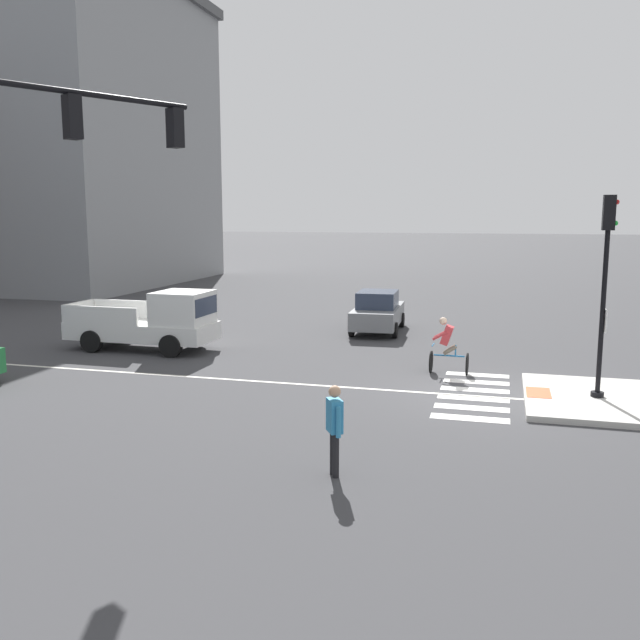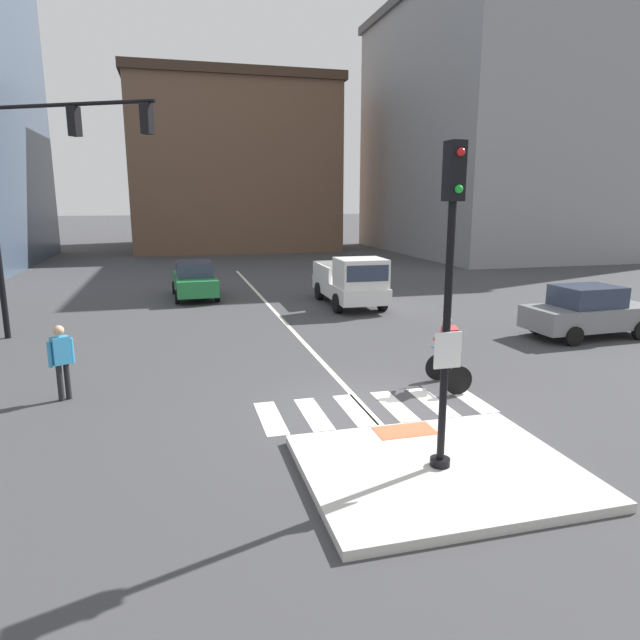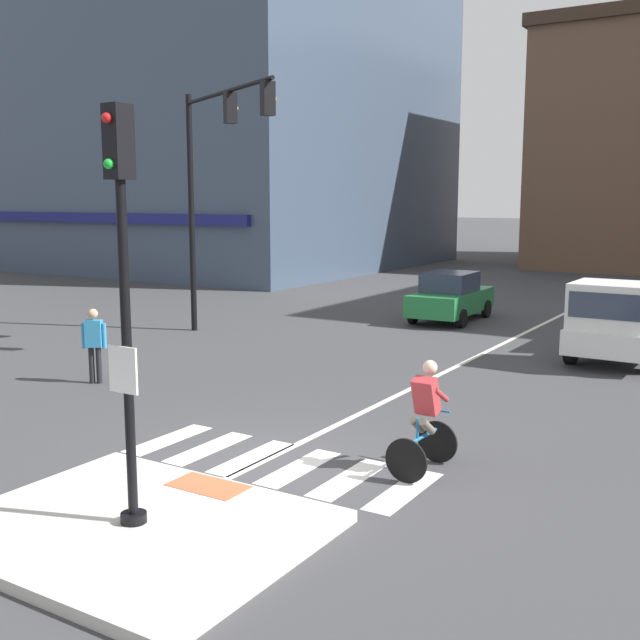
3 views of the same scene
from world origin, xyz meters
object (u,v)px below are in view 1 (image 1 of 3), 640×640
Objects in this scene: signal_pole at (605,278)px; pedestrian_at_curb_left at (335,423)px; car_grey_cross_right at (378,312)px; cyclist at (447,345)px; pickup_truck_white_eastbound_far at (154,322)px; traffic_light_mast at (1,197)px.

signal_pole reaches higher than pedestrian_at_curb_left.
signal_pole is 2.97× the size of pedestrian_at_curb_left.
pedestrian_at_curb_left is at bearing 140.90° from signal_pole.
car_grey_cross_right is 7.36m from cyclist.
pickup_truck_white_eastbound_far is at bearing 77.72° from signal_pole.
signal_pole is at bearing -39.10° from pedestrian_at_curb_left.
car_grey_cross_right is at bearing -12.70° from traffic_light_mast.
traffic_light_mast is at bearing -163.89° from pickup_truck_white_eastbound_far.
pedestrian_at_curb_left is at bearing -137.17° from pickup_truck_white_eastbound_far.
pickup_truck_white_eastbound_far is at bearing 42.83° from pedestrian_at_curb_left.
signal_pole is at bearing -118.50° from cyclist.
pickup_truck_white_eastbound_far is (-5.68, 6.75, 0.17)m from car_grey_cross_right.
pedestrian_at_curb_left is at bearing -77.74° from traffic_light_mast.
traffic_light_mast is at bearing 144.48° from cyclist.
signal_pole is at bearing -140.58° from car_grey_cross_right.
signal_pole is 13.37m from traffic_light_mast.
pedestrian_at_curb_left reaches higher than car_grey_cross_right.
pickup_truck_white_eastbound_far is (3.03, 13.91, -2.15)m from signal_pole.
car_grey_cross_right is 8.83m from pickup_truck_white_eastbound_far.
traffic_light_mast is 1.71× the size of car_grey_cross_right.
pickup_truck_white_eastbound_far is (10.64, 3.07, -3.97)m from traffic_light_mast.
car_grey_cross_right is 2.50× the size of pedestrian_at_curb_left.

